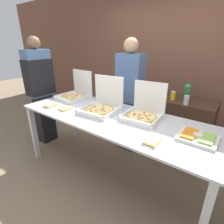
% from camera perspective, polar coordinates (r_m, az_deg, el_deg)
% --- Properties ---
extents(ground_plane, '(16.00, 16.00, 0.00)m').
position_cam_1_polar(ground_plane, '(2.61, -0.00, -19.32)').
color(ground_plane, '#847056').
extents(brick_wall_behind, '(10.00, 0.06, 2.80)m').
position_cam_1_polar(brick_wall_behind, '(3.49, 17.69, 15.68)').
color(brick_wall_behind, brown).
rests_on(brick_wall_behind, ground_plane).
extents(buffet_table, '(2.47, 0.92, 0.88)m').
position_cam_1_polar(buffet_table, '(2.17, -0.00, -3.46)').
color(buffet_table, silver).
rests_on(buffet_table, ground_plane).
extents(pizza_box_near_right, '(0.47, 0.48, 0.43)m').
position_cam_1_polar(pizza_box_near_right, '(2.26, -3.36, 2.17)').
color(pizza_box_near_right, white).
rests_on(pizza_box_near_right, buffet_table).
extents(pizza_box_far_left, '(0.44, 0.45, 0.42)m').
position_cam_1_polar(pizza_box_far_left, '(2.86, -11.91, 5.97)').
color(pizza_box_far_left, white).
rests_on(pizza_box_far_left, buffet_table).
extents(pizza_box_near_left, '(0.44, 0.45, 0.41)m').
position_cam_1_polar(pizza_box_near_left, '(2.09, 10.31, 0.02)').
color(pizza_box_near_left, white).
rests_on(pizza_box_near_left, buffet_table).
extents(paper_plate_front_left, '(0.20, 0.20, 0.03)m').
position_cam_1_polar(paper_plate_front_left, '(2.58, -19.40, 1.98)').
color(paper_plate_front_left, white).
rests_on(paper_plate_front_left, buffet_table).
extents(paper_plate_front_right, '(0.25, 0.25, 0.03)m').
position_cam_1_polar(paper_plate_front_right, '(2.39, -14.89, 0.90)').
color(paper_plate_front_right, white).
rests_on(paper_plate_front_right, buffet_table).
extents(paper_plate_front_center, '(0.22, 0.22, 0.03)m').
position_cam_1_polar(paper_plate_front_center, '(1.62, 13.00, -9.41)').
color(paper_plate_front_center, white).
rests_on(paper_plate_front_center, buffet_table).
extents(veggie_tray, '(0.34, 0.29, 0.05)m').
position_cam_1_polar(veggie_tray, '(1.81, 26.18, -7.42)').
color(veggie_tray, white).
rests_on(veggie_tray, buffet_table).
extents(sideboard_podium, '(0.71, 0.53, 0.95)m').
position_cam_1_polar(sideboard_podium, '(2.85, 22.68, -5.74)').
color(sideboard_podium, '#382319').
rests_on(sideboard_podium, ground_plane).
extents(soda_bottle, '(0.10, 0.10, 0.30)m').
position_cam_1_polar(soda_bottle, '(2.66, 23.40, 6.28)').
color(soda_bottle, '#2D6638').
rests_on(soda_bottle, sideboard_podium).
extents(soda_can_silver, '(0.07, 0.07, 0.12)m').
position_cam_1_polar(soda_can_silver, '(2.47, 23.14, 3.57)').
color(soda_can_silver, silver).
rests_on(soda_can_silver, sideboard_podium).
extents(soda_can_colored, '(0.07, 0.07, 0.12)m').
position_cam_1_polar(soda_can_colored, '(2.61, 19.27, 5.05)').
color(soda_can_colored, gold).
rests_on(soda_can_colored, sideboard_podium).
extents(person_guest_cap, '(0.40, 0.22, 1.78)m').
position_cam_1_polar(person_guest_cap, '(2.75, 5.65, 5.29)').
color(person_guest_cap, '#473D33').
rests_on(person_guest_cap, ground_plane).
extents(person_server_vest, '(0.24, 0.42, 1.81)m').
position_cam_1_polar(person_server_vest, '(3.21, -22.34, 7.73)').
color(person_server_vest, black).
rests_on(person_server_vest, ground_plane).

